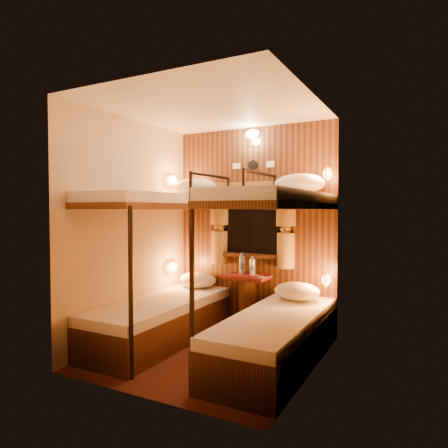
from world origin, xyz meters
The scene contains 22 objects.
floor centered at (0.00, 0.00, 0.00)m, with size 2.10×2.10×0.00m, color #3A1B10.
ceiling centered at (0.00, 0.00, 2.40)m, with size 2.10×2.10×0.00m, color silver.
wall_back centered at (0.00, 1.05, 1.20)m, with size 2.40×2.40×0.00m, color #C6B293.
wall_front centered at (0.00, -1.05, 1.20)m, with size 2.40×2.40×0.00m, color #C6B293.
wall_left centered at (-1.00, 0.00, 1.20)m, with size 2.40×2.40×0.00m, color #C6B293.
wall_right centered at (1.00, 0.00, 1.20)m, with size 2.40×2.40×0.00m, color #C6B293.
back_panel centered at (0.00, 1.04, 1.20)m, with size 2.00×0.03×2.40m, color black.
bunk_left centered at (-0.65, 0.07, 0.56)m, with size 0.72×1.90×1.82m.
bunk_right centered at (0.65, 0.07, 0.56)m, with size 0.72×1.90×1.82m.
window centered at (0.00, 1.00, 1.18)m, with size 1.00×0.12×0.79m.
curtains centered at (0.00, 0.97, 1.26)m, with size 1.10×0.22×1.00m.
back_fixtures centered at (0.00, 1.00, 2.25)m, with size 0.54×0.09×0.48m.
reading_lamps centered at (0.00, 0.70, 1.24)m, with size 2.00×0.20×1.25m.
table centered at (0.00, 0.85, 0.41)m, with size 0.50×0.34×0.66m.
bottle_left centered at (-0.09, 0.91, 0.76)m, with size 0.07×0.07×0.25m.
bottle_right centered at (0.06, 0.86, 0.75)m, with size 0.06×0.06×0.22m.
sachet_a centered at (0.21, 0.79, 0.65)m, with size 0.08×0.06×0.01m, color silver.
sachet_b centered at (0.09, 0.89, 0.65)m, with size 0.08×0.06×0.01m, color silver.
pillow_lower_left centered at (-0.65, 0.81, 0.55)m, with size 0.48×0.34×0.19m, color silver.
pillow_lower_right centered at (0.65, 0.69, 0.55)m, with size 0.49×0.35×0.19m, color silver.
pillow_upper_left centered at (-0.65, 0.76, 1.69)m, with size 0.54×0.39×0.21m, color silver.
pillow_upper_right centered at (0.65, 0.76, 1.69)m, with size 0.55×0.39×0.21m, color silver.
Camera 1 is at (1.92, -3.38, 1.41)m, focal length 32.00 mm.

